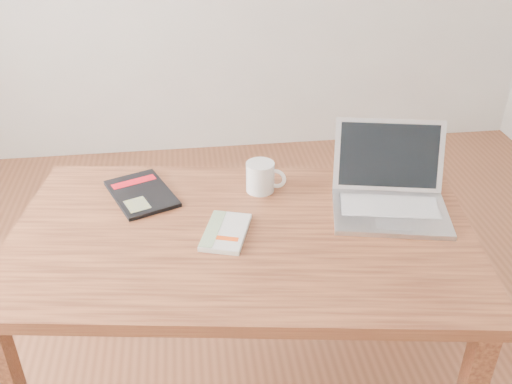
{
  "coord_description": "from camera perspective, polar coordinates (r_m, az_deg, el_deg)",
  "views": [
    {
      "loc": [
        -0.23,
        -1.49,
        1.75
      ],
      "look_at": [
        -0.04,
        -0.02,
        0.85
      ],
      "focal_mm": 40.0,
      "sensor_mm": 36.0,
      "label": 1
    }
  ],
  "objects": [
    {
      "name": "room",
      "position": [
        1.55,
        -1.16,
        16.46
      ],
      "size": [
        4.04,
        4.04,
        2.7
      ],
      "color": "brown",
      "rests_on": "ground"
    },
    {
      "name": "desk",
      "position": [
        1.79,
        -1.35,
        -6.31
      ],
      "size": [
        1.51,
        1.01,
        0.75
      ],
      "rotation": [
        0.0,
        0.0,
        -0.15
      ],
      "color": "brown",
      "rests_on": "ground"
    },
    {
      "name": "white_guidebook",
      "position": [
        1.72,
        -3.05,
        -4.03
      ],
      "size": [
        0.18,
        0.23,
        0.02
      ],
      "rotation": [
        0.0,
        0.0,
        -0.31
      ],
      "color": "silver",
      "rests_on": "desk"
    },
    {
      "name": "black_guidebook",
      "position": [
        1.94,
        -11.38,
        -0.14
      ],
      "size": [
        0.27,
        0.31,
        0.01
      ],
      "rotation": [
        0.0,
        0.0,
        0.39
      ],
      "color": "black",
      "rests_on": "desk"
    },
    {
      "name": "laptop",
      "position": [
        1.88,
        13.24,
        0.02
      ],
      "size": [
        0.42,
        0.41,
        0.24
      ],
      "rotation": [
        0.0,
        0.0,
        -0.21
      ],
      "color": "silver",
      "rests_on": "desk"
    },
    {
      "name": "coffee_mug",
      "position": [
        1.91,
        0.53,
        1.56
      ],
      "size": [
        0.13,
        0.1,
        0.1
      ],
      "rotation": [
        0.0,
        0.0,
        -0.36
      ],
      "color": "white",
      "rests_on": "desk"
    }
  ]
}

